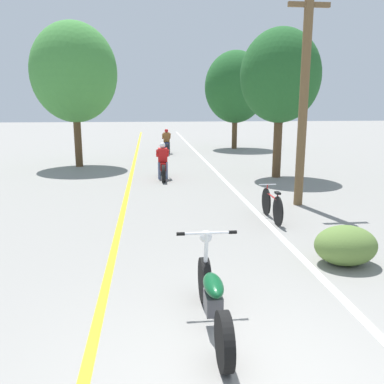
# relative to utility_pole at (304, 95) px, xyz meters

# --- Properties ---
(lane_stripe_center) EXTENTS (0.14, 48.00, 0.01)m
(lane_stripe_center) POSITION_rel_utility_pole_xyz_m (-4.85, 5.86, -3.00)
(lane_stripe_center) COLOR yellow
(lane_stripe_center) RESTS_ON ground
(lane_stripe_edge) EXTENTS (0.14, 48.00, 0.01)m
(lane_stripe_edge) POSITION_rel_utility_pole_xyz_m (-1.38, 5.86, -3.00)
(lane_stripe_edge) COLOR white
(lane_stripe_edge) RESTS_ON ground
(utility_pole) EXTENTS (1.10, 0.24, 5.84)m
(utility_pole) POSITION_rel_utility_pole_xyz_m (0.00, 0.00, 0.00)
(utility_pole) COLOR brown
(utility_pole) RESTS_ON ground
(roadside_tree_right_near) EXTENTS (2.97, 2.67, 5.48)m
(roadside_tree_right_near) POSITION_rel_utility_pole_xyz_m (0.73, 4.31, 0.74)
(roadside_tree_right_near) COLOR #513A23
(roadside_tree_right_near) RESTS_ON ground
(roadside_tree_right_far) EXTENTS (3.76, 3.38, 5.91)m
(roadside_tree_right_far) POSITION_rel_utility_pole_xyz_m (1.21, 14.39, 0.73)
(roadside_tree_right_far) COLOR #513A23
(roadside_tree_right_far) RESTS_ON ground
(roadside_tree_left) EXTENTS (3.69, 3.32, 6.20)m
(roadside_tree_left) POSITION_rel_utility_pole_xyz_m (-7.27, 7.87, 1.06)
(roadside_tree_left) COLOR #513A23
(roadside_tree_left) RESTS_ON ground
(roadside_bush) EXTENTS (1.10, 0.88, 0.70)m
(roadside_bush) POSITION_rel_utility_pole_xyz_m (-0.74, -4.28, -2.66)
(roadside_bush) COLOR #5B7A38
(roadside_bush) RESTS_ON ground
(motorcycle_foreground) EXTENTS (0.82, 2.18, 1.11)m
(motorcycle_foreground) POSITION_rel_utility_pole_xyz_m (-3.39, -6.10, -2.59)
(motorcycle_foreground) COLOR black
(motorcycle_foreground) RESTS_ON ground
(motorcycle_rider_lead) EXTENTS (0.50, 2.07, 1.37)m
(motorcycle_rider_lead) POSITION_rel_utility_pole_xyz_m (-3.63, 4.38, -2.49)
(motorcycle_rider_lead) COLOR black
(motorcycle_rider_lead) RESTS_ON ground
(motorcycle_rider_far) EXTENTS (0.50, 2.05, 1.38)m
(motorcycle_rider_far) POSITION_rel_utility_pole_xyz_m (-3.13, 12.24, -2.49)
(motorcycle_rider_far) COLOR black
(motorcycle_rider_far) RESTS_ON ground
(bicycle_parked) EXTENTS (0.44, 1.65, 0.81)m
(bicycle_parked) POSITION_rel_utility_pole_xyz_m (-1.20, -1.43, -2.63)
(bicycle_parked) COLOR black
(bicycle_parked) RESTS_ON ground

